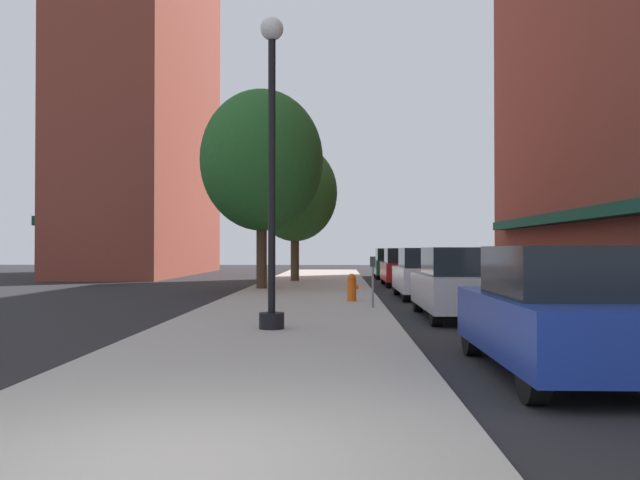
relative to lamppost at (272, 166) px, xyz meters
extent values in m
plane|color=#232326|center=(4.08, 10.11, -3.20)|extent=(90.00, 90.00, 0.00)
cube|color=#A8A399|center=(0.08, 11.11, -3.14)|extent=(4.80, 50.00, 0.12)
cube|color=#144C38|center=(11.73, 14.11, -0.10)|extent=(0.90, 34.00, 0.50)
cube|color=brown|center=(-10.92, 29.11, 7.56)|extent=(6.00, 18.00, 21.52)
cube|color=#144C38|center=(-14.27, 29.11, -0.10)|extent=(0.90, 15.30, 0.50)
cylinder|color=black|center=(0.00, 0.00, -2.93)|extent=(0.48, 0.48, 0.30)
cylinder|color=black|center=(0.00, 0.00, -0.18)|extent=(0.14, 0.14, 5.20)
sphere|color=silver|center=(0.00, 0.00, 2.60)|extent=(0.44, 0.44, 0.44)
cylinder|color=#E05614|center=(1.63, 6.75, -2.77)|extent=(0.26, 0.26, 0.62)
sphere|color=#E05614|center=(1.63, 6.75, -2.41)|extent=(0.24, 0.24, 0.24)
cylinder|color=#E05614|center=(1.77, 6.75, -2.68)|extent=(0.12, 0.10, 0.10)
cylinder|color=slate|center=(2.13, 4.60, -2.56)|extent=(0.06, 0.06, 1.05)
cube|color=#33383D|center=(2.13, 4.60, -1.90)|extent=(0.14, 0.09, 0.26)
cylinder|color=#422D1E|center=(-1.71, 12.85, -1.51)|extent=(0.40, 0.40, 3.15)
ellipsoid|color=#235B23|center=(-1.71, 12.85, 1.83)|extent=(4.71, 4.71, 5.42)
cylinder|color=#4C3823|center=(-0.85, 18.94, -1.75)|extent=(0.40, 0.40, 2.67)
ellipsoid|color=#2D6B28|center=(-0.85, 18.94, 1.10)|extent=(4.03, 4.03, 4.63)
cylinder|color=black|center=(3.30, -2.29, -2.88)|extent=(0.22, 0.64, 0.64)
cylinder|color=black|center=(4.86, -2.29, -2.88)|extent=(0.22, 0.64, 0.64)
cylinder|color=black|center=(3.30, -5.49, -2.88)|extent=(0.22, 0.64, 0.64)
cube|color=#1E389E|center=(4.08, -3.89, -2.56)|extent=(1.80, 4.30, 0.76)
cube|color=black|center=(4.08, -4.04, -1.86)|extent=(1.56, 2.20, 0.64)
cylinder|color=black|center=(3.30, 4.72, -2.88)|extent=(0.22, 0.64, 0.64)
cylinder|color=black|center=(4.86, 4.72, -2.88)|extent=(0.22, 0.64, 0.64)
cylinder|color=black|center=(3.30, 1.52, -2.88)|extent=(0.22, 0.64, 0.64)
cylinder|color=black|center=(4.86, 1.52, -2.88)|extent=(0.22, 0.64, 0.64)
cube|color=#B2B2BA|center=(4.08, 3.12, -2.56)|extent=(1.80, 4.30, 0.76)
cube|color=black|center=(4.08, 2.97, -1.86)|extent=(1.56, 2.20, 0.64)
cylinder|color=black|center=(3.30, 11.06, -2.88)|extent=(0.22, 0.64, 0.64)
cylinder|color=black|center=(4.86, 11.06, -2.88)|extent=(0.22, 0.64, 0.64)
cylinder|color=black|center=(3.30, 7.86, -2.88)|extent=(0.22, 0.64, 0.64)
cylinder|color=black|center=(4.86, 7.86, -2.88)|extent=(0.22, 0.64, 0.64)
cube|color=silver|center=(4.08, 9.46, -2.56)|extent=(1.80, 4.30, 0.76)
cube|color=black|center=(4.08, 9.31, -1.86)|extent=(1.56, 2.20, 0.64)
cylinder|color=black|center=(3.30, 18.37, -2.88)|extent=(0.22, 0.64, 0.64)
cylinder|color=black|center=(4.86, 18.37, -2.88)|extent=(0.22, 0.64, 0.64)
cylinder|color=black|center=(3.30, 15.17, -2.88)|extent=(0.22, 0.64, 0.64)
cylinder|color=black|center=(4.86, 15.17, -2.88)|extent=(0.22, 0.64, 0.64)
cube|color=red|center=(4.08, 16.77, -2.56)|extent=(1.80, 4.30, 0.76)
cube|color=black|center=(4.08, 16.62, -1.86)|extent=(1.56, 2.20, 0.64)
cylinder|color=black|center=(3.30, 25.77, -2.88)|extent=(0.22, 0.64, 0.64)
cylinder|color=black|center=(4.86, 25.77, -2.88)|extent=(0.22, 0.64, 0.64)
cylinder|color=black|center=(3.30, 22.57, -2.88)|extent=(0.22, 0.64, 0.64)
cylinder|color=black|center=(4.86, 22.57, -2.88)|extent=(0.22, 0.64, 0.64)
cube|color=#196638|center=(4.08, 24.17, -2.56)|extent=(1.80, 4.30, 0.76)
cube|color=black|center=(4.08, 24.02, -1.86)|extent=(1.56, 2.20, 0.64)
camera|label=1|loc=(1.28, -12.49, -1.58)|focal=37.30mm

